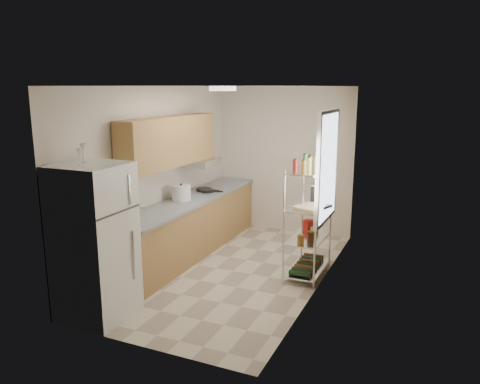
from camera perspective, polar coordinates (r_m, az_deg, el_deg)
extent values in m
cube|color=beige|center=(6.83, -0.83, -9.65)|extent=(2.50, 4.40, 0.01)
cube|color=white|center=(6.31, -0.91, 12.83)|extent=(2.50, 4.40, 0.01)
cube|color=beige|center=(8.47, 5.37, 3.89)|extent=(2.50, 0.01, 2.60)
cube|color=beige|center=(4.59, -12.43, -3.94)|extent=(2.50, 0.01, 2.60)
cube|color=beige|center=(7.05, -10.19, 1.96)|extent=(0.01, 4.40, 2.60)
cube|color=beige|center=(6.04, 10.02, 0.17)|extent=(0.01, 4.40, 2.60)
cube|color=#A07D44|center=(7.45, -5.89, -4.23)|extent=(0.60, 3.48, 0.86)
cube|color=gray|center=(7.32, -5.87, -0.87)|extent=(0.63, 3.51, 0.04)
cube|color=#B7BABC|center=(6.41, -11.17, -3.07)|extent=(0.52, 0.44, 0.04)
cube|color=#B7BABC|center=(8.49, 0.27, -1.82)|extent=(0.01, 0.55, 0.72)
cube|color=#A07D44|center=(6.95, -8.52, 6.12)|extent=(0.33, 2.20, 0.72)
cube|color=#B7BABC|center=(7.66, -4.88, 3.65)|extent=(0.50, 0.60, 0.12)
cube|color=white|center=(6.33, 10.61, 3.03)|extent=(0.06, 1.00, 1.46)
cube|color=silver|center=(6.73, 8.16, -9.15)|extent=(0.45, 0.90, 0.02)
cube|color=silver|center=(6.58, 8.28, -5.50)|extent=(0.45, 0.90, 0.02)
cube|color=silver|center=(6.45, 8.41, -1.71)|extent=(0.45, 0.90, 0.02)
cube|color=silver|center=(6.35, 8.55, 2.67)|extent=(0.45, 0.90, 0.02)
cylinder|color=silver|center=(6.17, 5.34, -4.47)|extent=(0.02, 0.02, 1.55)
cylinder|color=silver|center=(6.97, 7.63, -2.50)|extent=(0.02, 0.02, 1.55)
cylinder|color=silver|center=(6.05, 9.17, -4.91)|extent=(0.02, 0.02, 1.55)
cylinder|color=silver|center=(6.87, 11.04, -2.85)|extent=(0.02, 0.02, 1.55)
cylinder|color=white|center=(6.04, -2.12, 12.50)|extent=(0.34, 0.34, 0.05)
cube|color=white|center=(5.51, -17.32, -5.88)|extent=(0.73, 0.73, 1.78)
cylinder|color=silver|center=(7.18, -7.16, -0.08)|extent=(0.28, 0.28, 0.23)
cylinder|color=black|center=(7.80, -4.44, 0.31)|extent=(0.26, 0.26, 0.04)
cylinder|color=black|center=(7.69, -4.02, 0.14)|extent=(0.25, 0.25, 0.04)
cube|color=tan|center=(6.32, 8.83, -1.78)|extent=(0.47, 0.53, 0.03)
cube|color=black|center=(6.61, 9.25, -0.11)|extent=(0.20, 0.26, 0.26)
cube|color=#AF2115|center=(6.88, 8.28, -3.95)|extent=(0.13, 0.15, 0.14)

